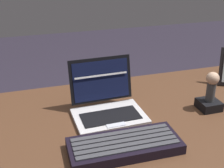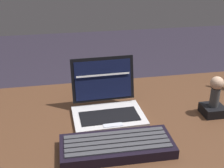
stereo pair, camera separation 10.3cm
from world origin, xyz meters
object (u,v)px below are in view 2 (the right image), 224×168
Objects in this scene: external_keyboard at (117,146)px; figurine_stand at (213,110)px; figurine at (216,89)px; laptop_front at (107,105)px.

external_keyboard is 4.38× the size of figurine_stand.
figurine is (0.39, 0.15, 0.08)m from external_keyboard.
laptop_front is 2.21× the size of figurine.
laptop_front is at bearing 88.00° from external_keyboard.
laptop_front reaches higher than external_keyboard.
external_keyboard is at bearing -92.00° from laptop_front.
laptop_front is 0.22m from external_keyboard.
figurine is (0.38, -0.07, 0.06)m from laptop_front.
laptop_front reaches higher than figurine.
laptop_front is 0.39m from figurine_stand.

